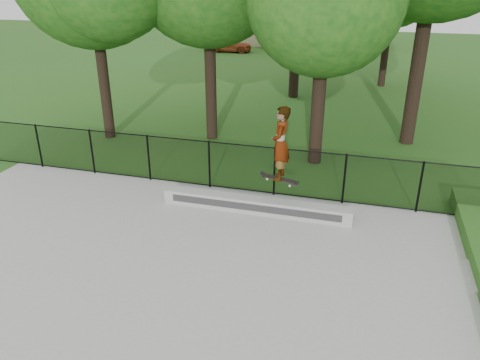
{
  "coord_description": "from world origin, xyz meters",
  "views": [
    {
      "loc": [
        4.42,
        -6.4,
        6.14
      ],
      "look_at": [
        1.44,
        4.2,
        1.2
      ],
      "focal_mm": 35.0,
      "sensor_mm": 36.0,
      "label": 1
    }
  ],
  "objects_px": {
    "grind_ledge": "(255,205)",
    "car_b": "(281,42)",
    "skater_airborne": "(280,144)",
    "car_a": "(229,44)",
    "car_c": "(301,46)"
  },
  "relations": [
    {
      "from": "car_b",
      "to": "car_c",
      "type": "xyz_separation_m",
      "value": [
        2.01,
        -2.05,
        0.01
      ]
    },
    {
      "from": "grind_ledge",
      "to": "skater_airborne",
      "type": "bearing_deg",
      "value": -12.09
    },
    {
      "from": "grind_ledge",
      "to": "car_b",
      "type": "bearing_deg",
      "value": 99.79
    },
    {
      "from": "car_a",
      "to": "car_b",
      "type": "distance_m",
      "value": 4.82
    },
    {
      "from": "car_a",
      "to": "car_b",
      "type": "height_order",
      "value": "car_a"
    },
    {
      "from": "grind_ledge",
      "to": "car_b",
      "type": "xyz_separation_m",
      "value": [
        -5.14,
        29.8,
        0.28
      ]
    },
    {
      "from": "car_a",
      "to": "car_c",
      "type": "xyz_separation_m",
      "value": [
        5.76,
        0.97,
        -0.07
      ]
    },
    {
      "from": "car_b",
      "to": "skater_airborne",
      "type": "relative_size",
      "value": 1.44
    },
    {
      "from": "grind_ledge",
      "to": "skater_airborne",
      "type": "relative_size",
      "value": 2.54
    },
    {
      "from": "car_a",
      "to": "skater_airborne",
      "type": "relative_size",
      "value": 1.76
    },
    {
      "from": "car_b",
      "to": "car_a",
      "type": "bearing_deg",
      "value": 119.72
    },
    {
      "from": "car_c",
      "to": "grind_ledge",
      "type": "bearing_deg",
      "value": -174.6
    },
    {
      "from": "grind_ledge",
      "to": "car_a",
      "type": "height_order",
      "value": "car_a"
    },
    {
      "from": "grind_ledge",
      "to": "car_b",
      "type": "distance_m",
      "value": 30.25
    },
    {
      "from": "grind_ledge",
      "to": "car_b",
      "type": "relative_size",
      "value": 1.76
    }
  ]
}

